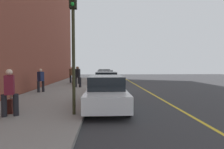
{
  "coord_description": "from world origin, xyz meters",
  "views": [
    {
      "loc": [
        14.77,
        -0.29,
        1.99
      ],
      "look_at": [
        0.69,
        0.42,
        1.32
      ],
      "focal_mm": 29.14,
      "sensor_mm": 36.0,
      "label": 1
    }
  ],
  "objects": [
    {
      "name": "pedestrian_brown_coat",
      "position": [
        -5.19,
        -3.67,
        1.08
      ],
      "size": [
        0.56,
        0.52,
        1.75
      ],
      "color": "black",
      "rests_on": "sidewalk"
    },
    {
      "name": "lane_stripe_centre",
      "position": [
        0.0,
        3.2,
        0.0
      ],
      "size": [
        28.0,
        0.14,
        0.01
      ],
      "primitive_type": "cube",
      "color": "gold",
      "rests_on": "ground"
    },
    {
      "name": "parked_car_white",
      "position": [
        6.25,
        -0.14,
        0.76
      ],
      "size": [
        4.66,
        1.91,
        1.51
      ],
      "color": "black",
      "rests_on": "ground"
    },
    {
      "name": "rolling_suitcase",
      "position": [
        7.58,
        -3.86,
        0.43
      ],
      "size": [
        0.34,
        0.22,
        0.91
      ],
      "color": "#471E19",
      "rests_on": "sidewalk"
    },
    {
      "name": "pedestrian_black_coat",
      "position": [
        -0.96,
        -2.44,
        1.1
      ],
      "size": [
        0.53,
        0.58,
        1.79
      ],
      "color": "black",
      "rests_on": "sidewalk"
    },
    {
      "name": "pedestrian_burgundy_coat",
      "position": [
        8.04,
        -3.67,
        1.07
      ],
      "size": [
        0.54,
        0.55,
        1.73
      ],
      "color": "black",
      "rests_on": "sidewalk"
    },
    {
      "name": "sidewalk",
      "position": [
        0.0,
        -3.3,
        0.07
      ],
      "size": [
        28.0,
        4.6,
        0.15
      ],
      "primitive_type": "cube",
      "color": "gray",
      "rests_on": "ground"
    },
    {
      "name": "ground_plane",
      "position": [
        0.0,
        0.0,
        0.0
      ],
      "size": [
        56.0,
        56.0,
        0.0
      ],
      "primitive_type": "plane",
      "color": "#333335"
    },
    {
      "name": "traffic_light_pole",
      "position": [
        7.89,
        -1.39,
        3.28
      ],
      "size": [
        0.35,
        0.26,
        4.66
      ],
      "color": "#2D2D19",
      "rests_on": "sidewalk"
    },
    {
      "name": "parked_car_green",
      "position": [
        -11.36,
        -0.08,
        0.76
      ],
      "size": [
        4.19,
        1.9,
        1.51
      ],
      "color": "black",
      "rests_on": "ground"
    },
    {
      "name": "pedestrian_grey_coat",
      "position": [
        -3.83,
        -2.91,
        1.1
      ],
      "size": [
        0.54,
        0.57,
        1.79
      ],
      "color": "black",
      "rests_on": "sidewalk"
    },
    {
      "name": "parked_car_black",
      "position": [
        0.53,
        -0.01,
        0.76
      ],
      "size": [
        4.43,
        1.99,
        1.51
      ],
      "color": "black",
      "rests_on": "ground"
    },
    {
      "name": "pedestrian_navy_coat",
      "position": [
        1.79,
        -4.66,
        1.03
      ],
      "size": [
        0.5,
        0.52,
        1.65
      ],
      "color": "black",
      "rests_on": "sidewalk"
    },
    {
      "name": "parked_car_red",
      "position": [
        -5.03,
        -0.0,
        0.76
      ],
      "size": [
        4.22,
        2.01,
        1.51
      ],
      "color": "black",
      "rests_on": "ground"
    },
    {
      "name": "snow_bank_curb",
      "position": [
        -4.62,
        -0.7,
        0.11
      ],
      "size": [
        8.54,
        0.56,
        0.22
      ],
      "primitive_type": "cube",
      "color": "white",
      "rests_on": "ground"
    }
  ]
}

